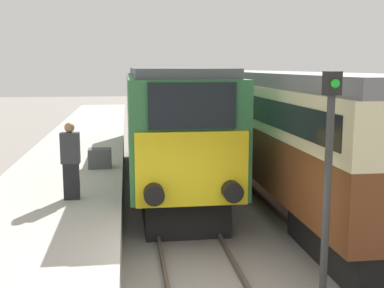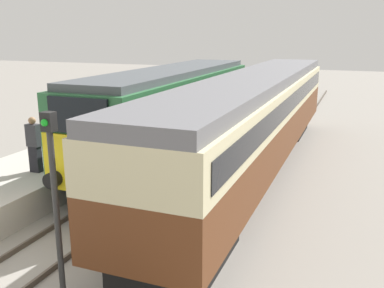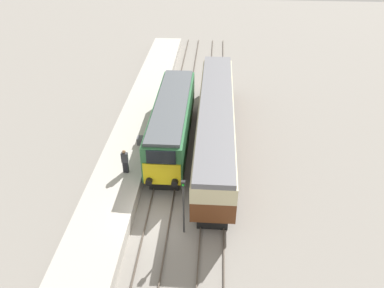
% 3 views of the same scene
% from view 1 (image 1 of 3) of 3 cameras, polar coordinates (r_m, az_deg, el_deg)
% --- Properties ---
extents(platform_left, '(3.50, 50.00, 0.91)m').
position_cam_1_polar(platform_left, '(16.14, -14.40, -3.95)').
color(platform_left, '#B7B2A8').
rests_on(platform_left, ground_plane).
extents(rails_near_track, '(1.51, 60.00, 0.14)m').
position_cam_1_polar(rails_near_track, '(13.30, -1.44, -8.18)').
color(rails_near_track, '#4C4238').
rests_on(rails_near_track, ground_plane).
extents(rails_far_track, '(1.50, 60.00, 0.14)m').
position_cam_1_polar(rails_far_track, '(14.07, 12.58, -7.43)').
color(rails_far_track, '#4C4238').
rests_on(rails_far_track, ground_plane).
extents(locomotive, '(2.70, 12.81, 3.99)m').
position_cam_1_polar(locomotive, '(16.50, -2.89, 2.75)').
color(locomotive, black).
rests_on(locomotive, ground_plane).
extents(passenger_carriage, '(2.75, 19.40, 3.87)m').
position_cam_1_polar(passenger_carriage, '(17.33, 8.33, 3.51)').
color(passenger_carriage, black).
rests_on(passenger_carriage, ground_plane).
extents(person_on_platform, '(0.44, 0.26, 1.84)m').
position_cam_1_polar(person_on_platform, '(11.69, -14.18, -1.96)').
color(person_on_platform, black).
rests_on(person_on_platform, platform_left).
extents(signal_post, '(0.24, 0.28, 3.96)m').
position_cam_1_polar(signal_post, '(7.79, 15.81, -3.62)').
color(signal_post, '#333333').
rests_on(signal_post, ground_plane).
extents(luggage_crate, '(0.70, 0.56, 0.60)m').
position_cam_1_polar(luggage_crate, '(15.27, -10.86, -1.66)').
color(luggage_crate, '#4C4C51').
rests_on(luggage_crate, platform_left).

